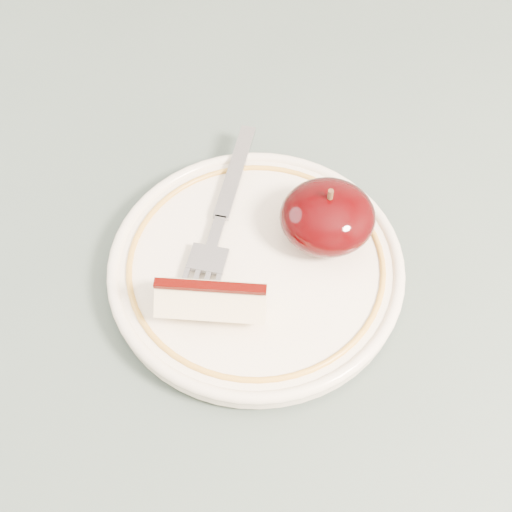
{
  "coord_description": "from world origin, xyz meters",
  "views": [
    {
      "loc": [
        0.07,
        -0.19,
        1.2
      ],
      "look_at": [
        0.08,
        0.1,
        0.78
      ],
      "focal_mm": 50.0,
      "sensor_mm": 36.0,
      "label": 1
    }
  ],
  "objects_px": {
    "table": "(157,446)",
    "fork": "(220,219)",
    "plate": "(256,267)",
    "apple_half": "(327,217)"
  },
  "relations": [
    {
      "from": "table",
      "to": "fork",
      "type": "distance_m",
      "value": 0.18
    },
    {
      "from": "table",
      "to": "apple_half",
      "type": "xyz_separation_m",
      "value": [
        0.13,
        0.12,
        0.13
      ]
    },
    {
      "from": "plate",
      "to": "fork",
      "type": "xyz_separation_m",
      "value": [
        -0.03,
        0.04,
        0.01
      ]
    },
    {
      "from": "table",
      "to": "plate",
      "type": "xyz_separation_m",
      "value": [
        0.08,
        0.1,
        0.1
      ]
    },
    {
      "from": "plate",
      "to": "fork",
      "type": "distance_m",
      "value": 0.05
    },
    {
      "from": "apple_half",
      "to": "fork",
      "type": "relative_size",
      "value": 0.38
    },
    {
      "from": "apple_half",
      "to": "table",
      "type": "bearing_deg",
      "value": -137.14
    },
    {
      "from": "plate",
      "to": "apple_half",
      "type": "relative_size",
      "value": 3.11
    },
    {
      "from": "table",
      "to": "fork",
      "type": "bearing_deg",
      "value": 68.38
    },
    {
      "from": "apple_half",
      "to": "fork",
      "type": "bearing_deg",
      "value": 171.28
    }
  ]
}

